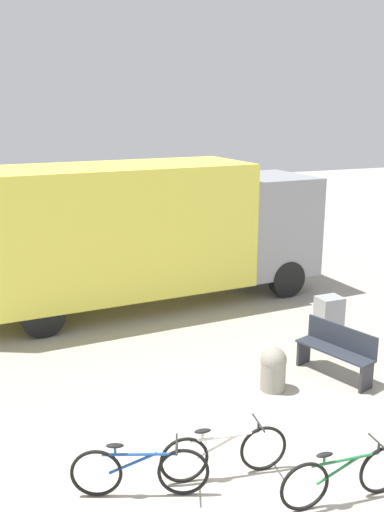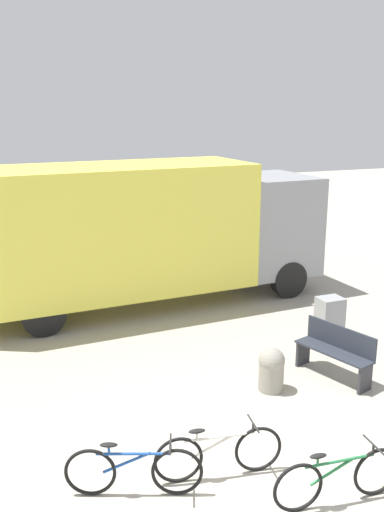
% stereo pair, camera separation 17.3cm
% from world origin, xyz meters
% --- Properties ---
extents(ground_plane, '(60.00, 60.00, 0.00)m').
position_xyz_m(ground_plane, '(0.00, 0.00, 0.00)').
color(ground_plane, '#A8A091').
extents(delivery_truck, '(8.73, 2.72, 3.38)m').
position_xyz_m(delivery_truck, '(0.64, 7.14, 1.85)').
color(delivery_truck, '#EAE04C').
rests_on(delivery_truck, ground).
extents(park_bench, '(0.80, 1.51, 0.92)m').
position_xyz_m(park_bench, '(2.59, 2.15, 0.50)').
color(park_bench, '#282D38').
rests_on(park_bench, ground).
extents(bicycle_near, '(1.61, 0.70, 0.73)m').
position_xyz_m(bicycle_near, '(-1.62, 0.38, 0.35)').
color(bicycle_near, black).
rests_on(bicycle_near, ground).
extents(bicycle_middle, '(1.70, 0.44, 0.73)m').
position_xyz_m(bicycle_middle, '(-0.50, 0.33, 0.35)').
color(bicycle_middle, black).
rests_on(bicycle_middle, ground).
extents(bicycle_far, '(1.71, 0.44, 0.73)m').
position_xyz_m(bicycle_far, '(0.63, -0.67, 0.35)').
color(bicycle_far, black).
rests_on(bicycle_far, ground).
extents(bollard_near_bench, '(0.45, 0.45, 0.76)m').
position_xyz_m(bollard_near_bench, '(1.29, 2.13, 0.40)').
color(bollard_near_bench, gray).
rests_on(bollard_near_bench, ground).
extents(utility_box, '(0.51, 0.43, 0.80)m').
position_xyz_m(utility_box, '(3.65, 3.85, 0.40)').
color(utility_box, gray).
rests_on(utility_box, ground).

